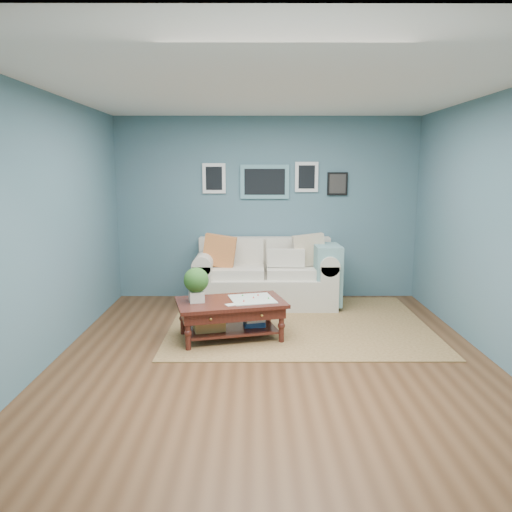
{
  "coord_description": "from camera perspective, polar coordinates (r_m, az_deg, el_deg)",
  "views": [
    {
      "loc": [
        -0.19,
        -4.99,
        1.94
      ],
      "look_at": [
        -0.17,
        1.0,
        0.89
      ],
      "focal_mm": 35.0,
      "sensor_mm": 36.0,
      "label": 1
    }
  ],
  "objects": [
    {
      "name": "coffee_table",
      "position": [
        5.74,
        -3.55,
        -5.89
      ],
      "size": [
        1.34,
        0.98,
        0.85
      ],
      "rotation": [
        0.0,
        0.0,
        0.24
      ],
      "color": "#331510",
      "rests_on": "ground"
    },
    {
      "name": "loveseat",
      "position": [
        7.18,
        1.76,
        -2.23
      ],
      "size": [
        2.04,
        0.93,
        1.05
      ],
      "color": "silver",
      "rests_on": "ground"
    },
    {
      "name": "room_shell",
      "position": [
        5.08,
        1.98,
        3.37
      ],
      "size": [
        5.0,
        5.02,
        2.7
      ],
      "color": "brown",
      "rests_on": "ground"
    },
    {
      "name": "area_rug",
      "position": [
        6.39,
        4.87,
        -7.71
      ],
      "size": [
        3.19,
        2.55,
        0.01
      ],
      "primitive_type": "cube",
      "color": "brown",
      "rests_on": "ground"
    }
  ]
}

